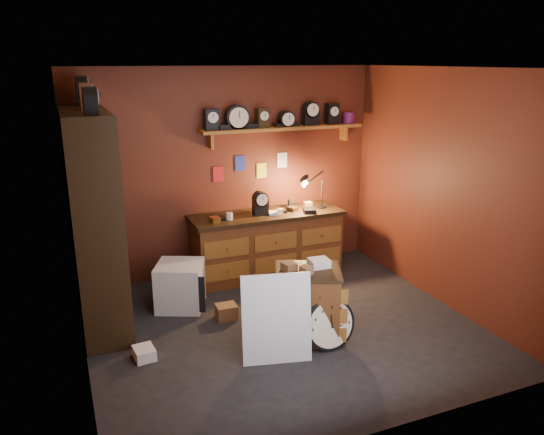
{
  "coord_description": "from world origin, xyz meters",
  "views": [
    {
      "loc": [
        -2.07,
        -4.68,
        2.78
      ],
      "look_at": [
        0.01,
        0.35,
        1.15
      ],
      "focal_mm": 35.0,
      "sensor_mm": 36.0,
      "label": 1
    }
  ],
  "objects_px": {
    "low_cabinet": "(308,301)",
    "big_round_clock": "(329,324)",
    "shelving_unit": "(90,211)",
    "workbench": "(267,240)"
  },
  "relations": [
    {
      "from": "shelving_unit",
      "to": "low_cabinet",
      "type": "height_order",
      "value": "shelving_unit"
    },
    {
      "from": "low_cabinet",
      "to": "big_round_clock",
      "type": "xyz_separation_m",
      "value": [
        0.1,
        -0.28,
        -0.14
      ]
    },
    {
      "from": "workbench",
      "to": "big_round_clock",
      "type": "bearing_deg",
      "value": -94.23
    },
    {
      "from": "low_cabinet",
      "to": "big_round_clock",
      "type": "bearing_deg",
      "value": -46.93
    },
    {
      "from": "shelving_unit",
      "to": "workbench",
      "type": "relative_size",
      "value": 1.28
    },
    {
      "from": "workbench",
      "to": "big_round_clock",
      "type": "distance_m",
      "value": 2.04
    },
    {
      "from": "low_cabinet",
      "to": "shelving_unit",
      "type": "bearing_deg",
      "value": 170.71
    },
    {
      "from": "workbench",
      "to": "big_round_clock",
      "type": "xyz_separation_m",
      "value": [
        -0.15,
        -2.02,
        -0.21
      ]
    },
    {
      "from": "workbench",
      "to": "big_round_clock",
      "type": "relative_size",
      "value": 3.74
    },
    {
      "from": "shelving_unit",
      "to": "big_round_clock",
      "type": "relative_size",
      "value": 4.78
    }
  ]
}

